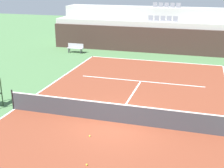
{
  "coord_description": "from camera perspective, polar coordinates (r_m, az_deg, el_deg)",
  "views": [
    {
      "loc": [
        3.61,
        -12.66,
        6.47
      ],
      "look_at": [
        -0.71,
        2.0,
        1.2
      ],
      "focal_mm": 49.04,
      "sensor_mm": 36.0,
      "label": 1
    }
  ],
  "objects": [
    {
      "name": "tennis_net",
      "position": [
        14.45,
        0.46,
        -5.34
      ],
      "size": [
        11.08,
        0.08,
        1.07
      ],
      "color": "black",
      "rests_on": "court_surface"
    },
    {
      "name": "baseline_far",
      "position": [
        25.7,
        7.83,
        4.3
      ],
      "size": [
        11.0,
        0.1,
        0.0
      ],
      "primitive_type": "cube",
      "color": "white",
      "rests_on": "court_surface"
    },
    {
      "name": "stands_tier_upper",
      "position": [
        31.82,
        9.89,
        10.5
      ],
      "size": [
        20.63,
        2.4,
        3.8
      ],
      "primitive_type": "cube",
      "color": "#9E9E99",
      "rests_on": "ground_plane"
    },
    {
      "name": "tennis_ball_2",
      "position": [
        11.58,
        -4.73,
        -14.76
      ],
      "size": [
        0.07,
        0.07,
        0.07
      ],
      "primitive_type": "sphere",
      "color": "#CCE033",
      "rests_on": "court_surface"
    },
    {
      "name": "court_surface",
      "position": [
        14.67,
        0.46,
        -7.13
      ],
      "size": [
        11.0,
        24.0,
        0.01
      ],
      "primitive_type": "cube",
      "color": "brown",
      "rests_on": "ground_plane"
    },
    {
      "name": "sideline_left",
      "position": [
        16.85,
        -17.71,
        -4.47
      ],
      "size": [
        0.1,
        24.0,
        0.0
      ],
      "primitive_type": "cube",
      "color": "white",
      "rests_on": "court_surface"
    },
    {
      "name": "service_line_far",
      "position": [
        20.45,
        5.4,
        0.53
      ],
      "size": [
        8.26,
        0.1,
        0.0
      ],
      "primitive_type": "cube",
      "color": "white",
      "rests_on": "court_surface"
    },
    {
      "name": "stands_tier_lower",
      "position": [
        29.55,
        9.26,
        8.88
      ],
      "size": [
        20.63,
        2.4,
        2.77
      ],
      "primitive_type": "cube",
      "color": "#9E9E99",
      "rests_on": "ground_plane"
    },
    {
      "name": "tennis_ball_1",
      "position": [
        13.42,
        -4.18,
        -9.66
      ],
      "size": [
        0.07,
        0.07,
        0.07
      ],
      "primitive_type": "sphere",
      "color": "#CCE033",
      "rests_on": "court_surface"
    },
    {
      "name": "seating_row_lower",
      "position": [
        29.42,
        9.44,
        11.81
      ],
      "size": [
        2.74,
        0.44,
        0.44
      ],
      "color": "slate",
      "rests_on": "stands_tier_lower"
    },
    {
      "name": "ground_plane",
      "position": [
        14.67,
        0.46,
        -7.15
      ],
      "size": [
        80.0,
        80.0,
        0.0
      ],
      "primitive_type": "plane",
      "color": "#477042"
    },
    {
      "name": "player_bench",
      "position": [
        28.45,
        -6.85,
        6.8
      ],
      "size": [
        1.5,
        0.4,
        0.85
      ],
      "color": "#99999E",
      "rests_on": "ground_plane"
    },
    {
      "name": "back_wall",
      "position": [
        28.28,
        8.87,
        7.96
      ],
      "size": [
        20.63,
        0.3,
        2.3
      ],
      "primitive_type": "cube",
      "color": "#33231E",
      "rests_on": "ground_plane"
    },
    {
      "name": "centre_service_line",
      "position": [
        17.5,
        3.34,
        -2.66
      ],
      "size": [
        0.1,
        6.4,
        0.0
      ],
      "primitive_type": "cube",
      "color": "white",
      "rests_on": "court_surface"
    },
    {
      "name": "seating_row_upper",
      "position": [
        31.69,
        10.12,
        14.14
      ],
      "size": [
        2.74,
        0.44,
        0.44
      ],
      "color": "slate",
      "rests_on": "stands_tier_upper"
    }
  ]
}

